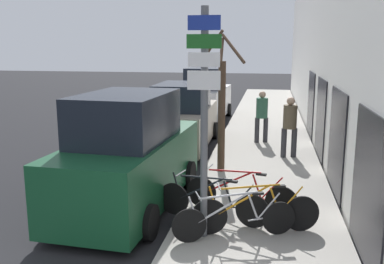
{
  "coord_description": "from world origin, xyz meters",
  "views": [
    {
      "loc": [
        2.71,
        -2.99,
        3.46
      ],
      "look_at": [
        1.0,
        6.35,
        1.53
      ],
      "focal_mm": 40.0,
      "sensor_mm": 36.0,
      "label": 1
    }
  ],
  "objects_px": {
    "bicycle_3": "(240,194)",
    "street_tree": "(222,107)",
    "bicycle_2": "(212,202)",
    "parked_car_1": "(183,118)",
    "signpost": "(204,116)",
    "parked_car_2": "(206,96)",
    "bicycle_1": "(256,212)",
    "bicycle_0": "(235,219)",
    "pedestrian_far": "(290,123)",
    "parked_car_0": "(130,157)",
    "pedestrian_near": "(262,113)"
  },
  "relations": [
    {
      "from": "signpost",
      "to": "parked_car_1",
      "type": "xyz_separation_m",
      "value": [
        -1.82,
        7.13,
        -1.29
      ]
    },
    {
      "from": "street_tree",
      "to": "parked_car_0",
      "type": "bearing_deg",
      "value": -123.65
    },
    {
      "from": "bicycle_0",
      "to": "parked_car_0",
      "type": "bearing_deg",
      "value": 36.34
    },
    {
      "from": "parked_car_1",
      "to": "street_tree",
      "type": "bearing_deg",
      "value": -62.81
    },
    {
      "from": "signpost",
      "to": "bicycle_3",
      "type": "xyz_separation_m",
      "value": [
        0.55,
        1.22,
        -1.76
      ]
    },
    {
      "from": "signpost",
      "to": "parked_car_2",
      "type": "distance_m",
      "value": 12.98
    },
    {
      "from": "bicycle_0",
      "to": "parked_car_2",
      "type": "height_order",
      "value": "parked_car_2"
    },
    {
      "from": "signpost",
      "to": "pedestrian_far",
      "type": "relative_size",
      "value": 2.16
    },
    {
      "from": "bicycle_3",
      "to": "parked_car_1",
      "type": "relative_size",
      "value": 0.48
    },
    {
      "from": "parked_car_1",
      "to": "pedestrian_near",
      "type": "distance_m",
      "value": 2.71
    },
    {
      "from": "signpost",
      "to": "pedestrian_far",
      "type": "distance_m",
      "value": 6.18
    },
    {
      "from": "signpost",
      "to": "bicycle_0",
      "type": "xyz_separation_m",
      "value": [
        0.55,
        0.0,
        -1.78
      ]
    },
    {
      "from": "bicycle_2",
      "to": "parked_car_1",
      "type": "height_order",
      "value": "parked_car_1"
    },
    {
      "from": "bicycle_0",
      "to": "bicycle_3",
      "type": "xyz_separation_m",
      "value": [
        0.0,
        1.21,
        0.02
      ]
    },
    {
      "from": "parked_car_2",
      "to": "street_tree",
      "type": "relative_size",
      "value": 1.17
    },
    {
      "from": "bicycle_1",
      "to": "parked_car_1",
      "type": "height_order",
      "value": "parked_car_1"
    },
    {
      "from": "bicycle_3",
      "to": "parked_car_1",
      "type": "distance_m",
      "value": 6.39
    },
    {
      "from": "bicycle_0",
      "to": "bicycle_1",
      "type": "xyz_separation_m",
      "value": [
        0.34,
        0.3,
        0.03
      ]
    },
    {
      "from": "bicycle_1",
      "to": "pedestrian_near",
      "type": "bearing_deg",
      "value": -14.8
    },
    {
      "from": "bicycle_2",
      "to": "bicycle_1",
      "type": "bearing_deg",
      "value": -101.64
    },
    {
      "from": "bicycle_1",
      "to": "bicycle_2",
      "type": "height_order",
      "value": "bicycle_1"
    },
    {
      "from": "bicycle_1",
      "to": "parked_car_1",
      "type": "bearing_deg",
      "value": 6.27
    },
    {
      "from": "bicycle_2",
      "to": "street_tree",
      "type": "relative_size",
      "value": 0.59
    },
    {
      "from": "signpost",
      "to": "street_tree",
      "type": "xyz_separation_m",
      "value": [
        -0.15,
        4.0,
        -0.42
      ]
    },
    {
      "from": "bicycle_0",
      "to": "pedestrian_near",
      "type": "distance_m",
      "value": 7.75
    },
    {
      "from": "signpost",
      "to": "pedestrian_near",
      "type": "bearing_deg",
      "value": 83.93
    },
    {
      "from": "bicycle_1",
      "to": "parked_car_2",
      "type": "distance_m",
      "value": 12.81
    },
    {
      "from": "parked_car_1",
      "to": "signpost",
      "type": "bearing_deg",
      "value": -76.57
    },
    {
      "from": "street_tree",
      "to": "bicycle_0",
      "type": "bearing_deg",
      "value": -80.08
    },
    {
      "from": "bicycle_3",
      "to": "parked_car_1",
      "type": "xyz_separation_m",
      "value": [
        -2.37,
        5.91,
        0.47
      ]
    },
    {
      "from": "street_tree",
      "to": "bicycle_2",
      "type": "bearing_deg",
      "value": -86.59
    },
    {
      "from": "bicycle_2",
      "to": "parked_car_0",
      "type": "xyz_separation_m",
      "value": [
        -1.88,
        0.79,
        0.6
      ]
    },
    {
      "from": "bicycle_2",
      "to": "bicycle_3",
      "type": "bearing_deg",
      "value": -30.74
    },
    {
      "from": "bicycle_2",
      "to": "street_tree",
      "type": "height_order",
      "value": "street_tree"
    },
    {
      "from": "signpost",
      "to": "bicycle_2",
      "type": "height_order",
      "value": "signpost"
    },
    {
      "from": "signpost",
      "to": "bicycle_0",
      "type": "distance_m",
      "value": 1.87
    },
    {
      "from": "parked_car_0",
      "to": "parked_car_2",
      "type": "bearing_deg",
      "value": 93.64
    },
    {
      "from": "pedestrian_far",
      "to": "signpost",
      "type": "bearing_deg",
      "value": -120.3
    },
    {
      "from": "signpost",
      "to": "bicycle_3",
      "type": "bearing_deg",
      "value": 65.55
    },
    {
      "from": "bicycle_0",
      "to": "bicycle_2",
      "type": "bearing_deg",
      "value": 14.46
    },
    {
      "from": "bicycle_3",
      "to": "pedestrian_near",
      "type": "distance_m",
      "value": 6.54
    },
    {
      "from": "parked_car_2",
      "to": "street_tree",
      "type": "distance_m",
      "value": 8.99
    },
    {
      "from": "bicycle_1",
      "to": "street_tree",
      "type": "xyz_separation_m",
      "value": [
        -1.05,
        3.71,
        1.33
      ]
    },
    {
      "from": "parked_car_0",
      "to": "parked_car_1",
      "type": "xyz_separation_m",
      "value": [
        0.01,
        5.65,
        -0.12
      ]
    },
    {
      "from": "bicycle_3",
      "to": "street_tree",
      "type": "bearing_deg",
      "value": 24.91
    },
    {
      "from": "bicycle_0",
      "to": "pedestrian_near",
      "type": "xyz_separation_m",
      "value": [
        0.27,
        7.71,
        0.66
      ]
    },
    {
      "from": "parked_car_2",
      "to": "bicycle_2",
      "type": "bearing_deg",
      "value": -77.69
    },
    {
      "from": "bicycle_1",
      "to": "pedestrian_near",
      "type": "relative_size",
      "value": 1.27
    },
    {
      "from": "bicycle_3",
      "to": "parked_car_2",
      "type": "distance_m",
      "value": 11.84
    },
    {
      "from": "bicycle_1",
      "to": "street_tree",
      "type": "height_order",
      "value": "street_tree"
    }
  ]
}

